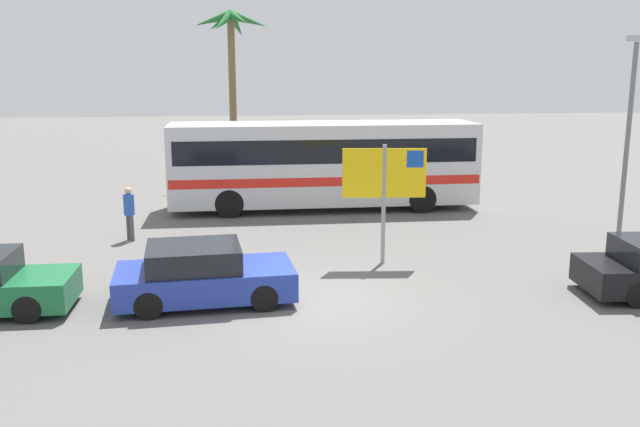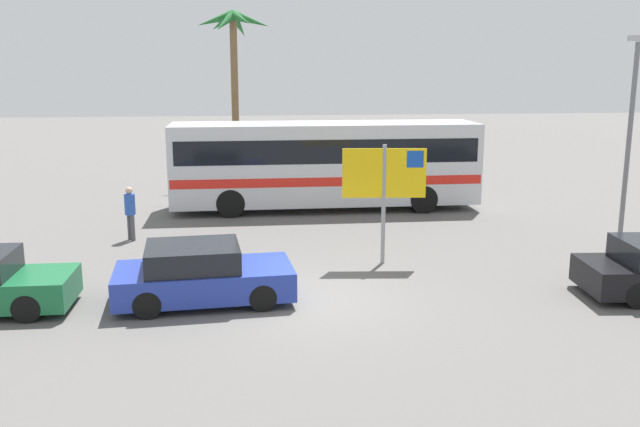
% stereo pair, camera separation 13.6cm
% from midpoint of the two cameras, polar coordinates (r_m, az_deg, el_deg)
% --- Properties ---
extents(ground, '(120.00, 120.00, 0.00)m').
position_cam_midpoint_polar(ground, '(15.66, -1.40, -7.18)').
color(ground, '#605E5B').
extents(bus_front_coach, '(11.14, 2.61, 3.17)m').
position_cam_midpoint_polar(bus_front_coach, '(25.21, 0.12, 4.40)').
color(bus_front_coach, silver).
rests_on(bus_front_coach, ground).
extents(ferry_sign, '(2.20, 0.27, 3.20)m').
position_cam_midpoint_polar(ferry_sign, '(18.04, 5.30, 2.98)').
color(ferry_sign, gray).
rests_on(ferry_sign, ground).
extents(car_blue, '(4.05, 2.20, 1.32)m').
position_cam_midpoint_polar(car_blue, '(15.54, -10.04, -5.05)').
color(car_blue, '#23389E').
rests_on(car_blue, ground).
extents(pedestrian_by_bus, '(0.32, 0.32, 1.65)m').
position_cam_midpoint_polar(pedestrian_by_bus, '(21.41, -15.79, 0.33)').
color(pedestrian_by_bus, '#4C4C51').
rests_on(pedestrian_by_bus, ground).
extents(lamp_post_left_side, '(0.56, 0.20, 6.04)m').
position_cam_midpoint_polar(lamp_post_left_side, '(21.71, 24.14, 6.22)').
color(lamp_post_left_side, slate).
rests_on(lamp_post_left_side, ground).
extents(palm_tree_seaside, '(3.29, 3.06, 7.61)m').
position_cam_midpoint_polar(palm_tree_seaside, '(31.21, -7.57, 13.77)').
color(palm_tree_seaside, brown).
rests_on(palm_tree_seaside, ground).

